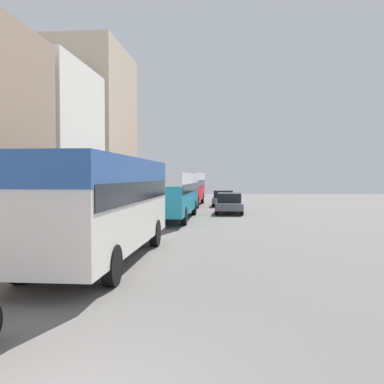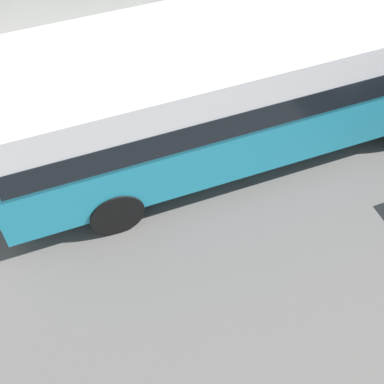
# 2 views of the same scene
# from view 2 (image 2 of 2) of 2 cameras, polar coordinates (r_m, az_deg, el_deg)

# --- Properties ---
(bus_following) EXTENTS (2.66, 10.07, 2.82)m
(bus_following) POSITION_cam_2_polar(r_m,az_deg,el_deg) (10.20, 6.44, 12.65)
(bus_following) COLOR teal
(bus_following) RESTS_ON ground_plane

